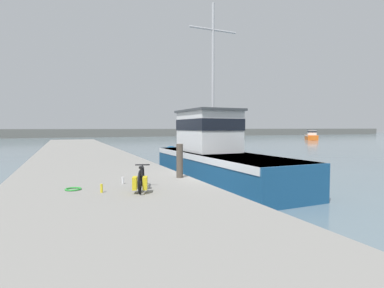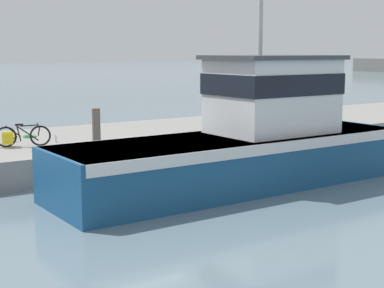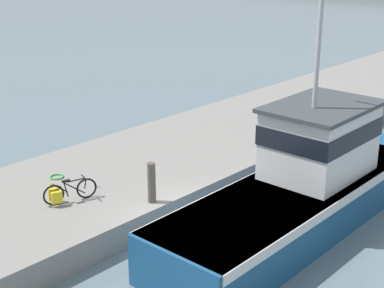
{
  "view_description": "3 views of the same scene",
  "coord_description": "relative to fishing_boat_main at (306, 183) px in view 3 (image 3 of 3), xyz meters",
  "views": [
    {
      "loc": [
        -5.45,
        -10.33,
        2.67
      ],
      "look_at": [
        -0.38,
        1.51,
        1.97
      ],
      "focal_mm": 28.0,
      "sensor_mm": 36.0,
      "label": 1
    },
    {
      "loc": [
        14.22,
        -7.32,
        3.76
      ],
      "look_at": [
        0.22,
        2.04,
        1.07
      ],
      "focal_mm": 55.0,
      "sensor_mm": 36.0,
      "label": 2
    },
    {
      "loc": [
        10.02,
        -11.07,
        8.31
      ],
      "look_at": [
        -2.77,
        2.92,
        1.59
      ],
      "focal_mm": 55.0,
      "sensor_mm": 36.0,
      "label": 3
    }
  ],
  "objects": [
    {
      "name": "mooring_post",
      "position": [
        -3.17,
        -3.36,
        0.15
      ],
      "size": [
        0.24,
        0.24,
        1.24
      ],
      "primitive_type": "cylinder",
      "color": "#51473D",
      "rests_on": "dock_pier"
    },
    {
      "name": "water_bottle_on_curb",
      "position": [
        -6.1,
        -4.88,
        -0.34
      ],
      "size": [
        0.07,
        0.07,
        0.25
      ],
      "primitive_type": "cylinder",
      "color": "yellow",
      "rests_on": "dock_pier"
    },
    {
      "name": "water_bottle_by_bike",
      "position": [
        -5.31,
        -3.81,
        -0.35
      ],
      "size": [
        0.07,
        0.07,
        0.23
      ],
      "primitive_type": "cylinder",
      "color": "silver",
      "rests_on": "dock_pier"
    },
    {
      "name": "dock_pier",
      "position": [
        -5.85,
        -3.22,
        -0.89
      ],
      "size": [
        6.22,
        80.0,
        0.84
      ],
      "primitive_type": "cube",
      "color": "gray",
      "rests_on": "ground_plane"
    },
    {
      "name": "ground_plane",
      "position": [
        -1.59,
        -3.22,
        -1.31
      ],
      "size": [
        320.0,
        320.0,
        0.0
      ],
      "primitive_type": "plane",
      "color": "slate"
    },
    {
      "name": "fishing_boat_main",
      "position": [
        0.0,
        0.0,
        0.0
      ],
      "size": [
        3.11,
        12.41,
        8.95
      ],
      "rotation": [
        0.0,
        0.0,
        0.01
      ],
      "color": "navy",
      "rests_on": "ground_plane"
    },
    {
      "name": "bicycle_touring",
      "position": [
        -5.03,
        -5.11,
        -0.14
      ],
      "size": [
        0.74,
        1.58,
        0.71
      ],
      "rotation": [
        0.0,
        0.0,
        -0.32
      ],
      "color": "black",
      "rests_on": "dock_pier"
    },
    {
      "name": "hose_coil",
      "position": [
        -6.83,
        -4.17,
        -0.44
      ],
      "size": [
        0.47,
        0.47,
        0.05
      ],
      "primitive_type": "torus",
      "color": "green",
      "rests_on": "dock_pier"
    }
  ]
}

